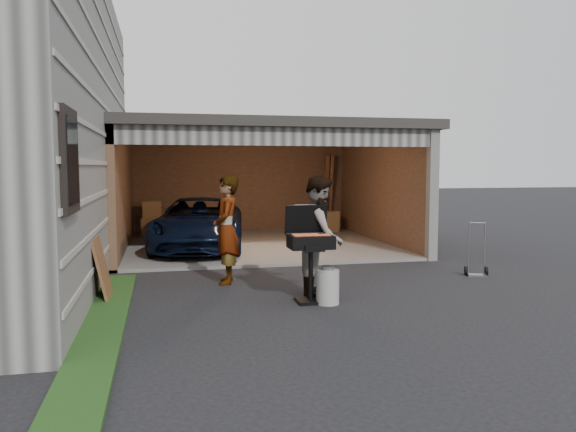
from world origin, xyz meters
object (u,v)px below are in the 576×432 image
minivan (199,226)px  man (320,235)px  plywood_panel (103,269)px  propane_tank (328,287)px  hand_truck (477,265)px  woman (226,230)px  bbq_grill (310,245)px

minivan → man: bearing=-64.3°
man → plywood_panel: bearing=103.8°
man → plywood_panel: (-3.20, 0.34, -0.45)m
minivan → man: size_ratio=2.34×
propane_tank → plywood_panel: plywood_panel is taller
minivan → hand_truck: bearing=-32.8°
woman → bbq_grill: (1.02, -1.57, -0.07)m
hand_truck → woman: bearing=-163.2°
man → propane_tank: (-0.07, -0.63, -0.66)m
hand_truck → plywood_panel: bearing=-154.9°
minivan → propane_tank: minivan is taller
bbq_grill → propane_tank: bbq_grill is taller
man → hand_truck: bearing=-56.2°
minivan → plywood_panel: (-1.68, -4.45, -0.13)m
woman → propane_tank: woman is taller
plywood_panel → man: bearing=-6.1°
minivan → plywood_panel: bearing=-102.5°
bbq_grill → man: bearing=58.1°
man → hand_truck: 3.30m
bbq_grill → plywood_panel: bbq_grill is taller
minivan → bbq_grill: bbq_grill is taller
man → bbq_grill: bearing=168.0°
bbq_grill → plywood_panel: (-2.92, 0.80, -0.37)m
propane_tank → minivan: bearing=104.9°
minivan → propane_tank: (1.45, -5.42, -0.34)m
man → bbq_grill: size_ratio=1.30×
propane_tank → plywood_panel: (-3.13, 0.97, 0.21)m
woman → propane_tank: 2.23m
hand_truck → propane_tank: bearing=-135.1°
propane_tank → hand_truck: size_ratio=0.51×
minivan → bbq_grill: 5.40m
bbq_grill → plywood_panel: bearing=164.7°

